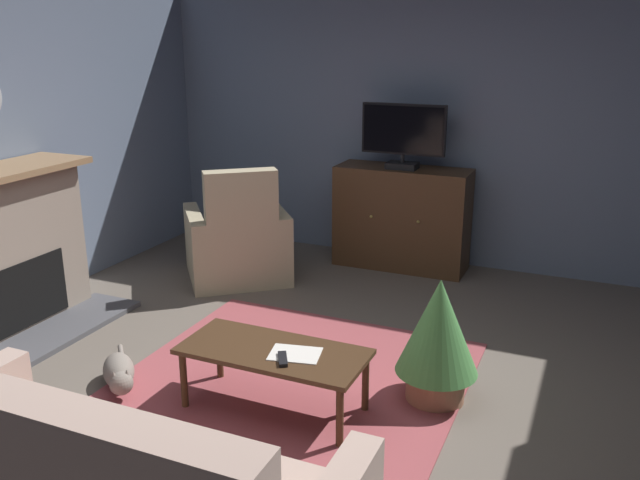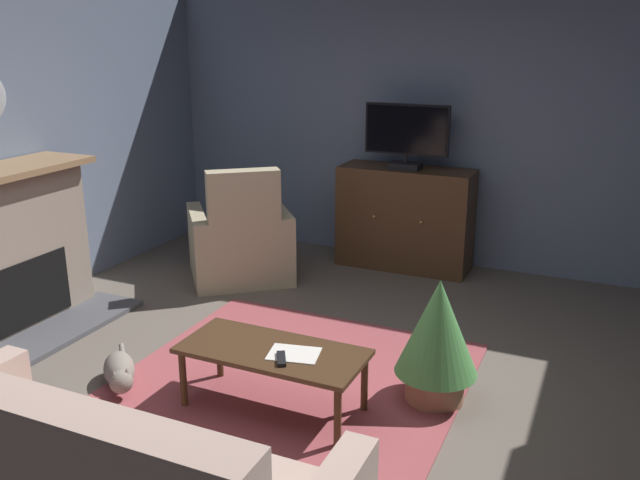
% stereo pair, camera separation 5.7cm
% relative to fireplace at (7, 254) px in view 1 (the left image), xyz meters
% --- Properties ---
extents(ground_plane, '(6.30, 6.58, 0.04)m').
position_rel_fireplace_xyz_m(ground_plane, '(2.57, -0.07, -0.63)').
color(ground_plane, '#665B51').
extents(wall_back, '(6.30, 0.10, 2.77)m').
position_rel_fireplace_xyz_m(wall_back, '(2.57, 2.97, 0.78)').
color(wall_back, slate).
rests_on(wall_back, ground_plane).
extents(rug_central, '(2.21, 2.17, 0.01)m').
position_rel_fireplace_xyz_m(rug_central, '(2.41, 0.06, -0.60)').
color(rug_central, '#9E474C').
rests_on(rug_central, ground_plane).
extents(fireplace, '(0.91, 1.48, 1.28)m').
position_rel_fireplace_xyz_m(fireplace, '(0.00, 0.00, 0.00)').
color(fireplace, '#4C4C51').
rests_on(fireplace, ground_plane).
extents(tv_cabinet, '(1.30, 0.50, 1.00)m').
position_rel_fireplace_xyz_m(tv_cabinet, '(2.38, 2.62, -0.13)').
color(tv_cabinet, '#352315').
rests_on(tv_cabinet, ground_plane).
extents(television, '(0.81, 0.20, 0.61)m').
position_rel_fireplace_xyz_m(television, '(2.38, 2.57, 0.72)').
color(television, black).
rests_on(television, tv_cabinet).
extents(coffee_table, '(1.15, 0.52, 0.41)m').
position_rel_fireplace_xyz_m(coffee_table, '(2.46, -0.28, -0.24)').
color(coffee_table, '#422B19').
rests_on(coffee_table, ground_plane).
extents(tv_remote, '(0.13, 0.17, 0.02)m').
position_rel_fireplace_xyz_m(tv_remote, '(2.58, -0.39, -0.19)').
color(tv_remote, black).
rests_on(tv_remote, coffee_table).
extents(folded_newspaper, '(0.34, 0.28, 0.01)m').
position_rel_fireplace_xyz_m(folded_newspaper, '(2.61, -0.28, -0.19)').
color(folded_newspaper, silver).
rests_on(folded_newspaper, coffee_table).
extents(armchair_near_window, '(1.26, 1.26, 1.11)m').
position_rel_fireplace_xyz_m(armchair_near_window, '(1.08, 1.66, -0.27)').
color(armchair_near_window, tan).
rests_on(armchair_near_window, ground_plane).
extents(potted_plant_tall_palm_by_window, '(0.52, 0.52, 0.82)m').
position_rel_fireplace_xyz_m(potted_plant_tall_palm_by_window, '(3.34, 0.24, -0.16)').
color(potted_plant_tall_palm_by_window, '#99664C').
rests_on(potted_plant_tall_palm_by_window, ground_plane).
extents(cat, '(0.50, 0.57, 0.22)m').
position_rel_fireplace_xyz_m(cat, '(1.39, -0.44, -0.50)').
color(cat, gray).
rests_on(cat, ground_plane).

